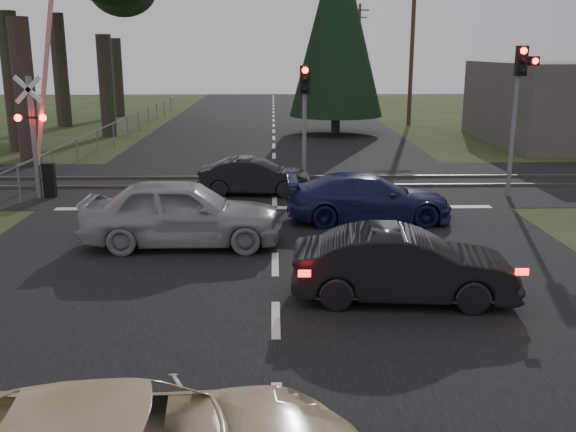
{
  "coord_description": "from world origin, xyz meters",
  "views": [
    {
      "loc": [
        -0.02,
        -10.36,
        4.55
      ],
      "look_at": [
        0.26,
        2.21,
        1.3
      ],
      "focal_mm": 40.0,
      "sensor_mm": 36.0,
      "label": 1
    }
  ],
  "objects_px": {
    "traffic_signal_center": "(305,106)",
    "blue_sedan": "(369,198)",
    "crossing_signal": "(41,133)",
    "utility_pole_mid": "(412,48)",
    "silver_car": "(182,213)",
    "traffic_signal_right": "(519,92)",
    "utility_pole_far": "(359,49)",
    "dark_hatchback": "(403,266)",
    "dark_car_far": "(255,177)"
  },
  "relations": [
    {
      "from": "traffic_signal_center",
      "to": "blue_sedan",
      "type": "relative_size",
      "value": 0.91
    },
    {
      "from": "traffic_signal_center",
      "to": "crossing_signal",
      "type": "bearing_deg",
      "value": -173.85
    },
    {
      "from": "utility_pole_mid",
      "to": "silver_car",
      "type": "xyz_separation_m",
      "value": [
        -10.71,
        -25.5,
        -3.92
      ]
    },
    {
      "from": "traffic_signal_right",
      "to": "utility_pole_far",
      "type": "bearing_deg",
      "value": 88.8
    },
    {
      "from": "utility_pole_mid",
      "to": "utility_pole_far",
      "type": "relative_size",
      "value": 1.0
    },
    {
      "from": "utility_pole_mid",
      "to": "utility_pole_far",
      "type": "xyz_separation_m",
      "value": [
        0.0,
        25.0,
        0.0
      ]
    },
    {
      "from": "utility_pole_far",
      "to": "dark_hatchback",
      "type": "xyz_separation_m",
      "value": [
        -6.12,
        -54.11,
        -4.05
      ]
    },
    {
      "from": "utility_pole_mid",
      "to": "utility_pole_far",
      "type": "height_order",
      "value": "same"
    },
    {
      "from": "traffic_signal_center",
      "to": "silver_car",
      "type": "distance_m",
      "value": 7.24
    },
    {
      "from": "dark_car_far",
      "to": "traffic_signal_center",
      "type": "bearing_deg",
      "value": -66.67
    },
    {
      "from": "traffic_signal_right",
      "to": "blue_sedan",
      "type": "relative_size",
      "value": 1.05
    },
    {
      "from": "traffic_signal_center",
      "to": "utility_pole_far",
      "type": "bearing_deg",
      "value": 80.4
    },
    {
      "from": "utility_pole_far",
      "to": "dark_car_far",
      "type": "relative_size",
      "value": 2.52
    },
    {
      "from": "blue_sedan",
      "to": "utility_pole_mid",
      "type": "bearing_deg",
      "value": -14.82
    },
    {
      "from": "traffic_signal_right",
      "to": "dark_hatchback",
      "type": "height_order",
      "value": "traffic_signal_right"
    },
    {
      "from": "traffic_signal_right",
      "to": "silver_car",
      "type": "bearing_deg",
      "value": -152.97
    },
    {
      "from": "crossing_signal",
      "to": "dark_hatchback",
      "type": "xyz_separation_m",
      "value": [
        9.65,
        -8.9,
        -1.38
      ]
    },
    {
      "from": "utility_pole_mid",
      "to": "utility_pole_far",
      "type": "bearing_deg",
      "value": 90.0
    },
    {
      "from": "crossing_signal",
      "to": "dark_car_far",
      "type": "relative_size",
      "value": 1.95
    },
    {
      "from": "utility_pole_mid",
      "to": "dark_hatchback",
      "type": "bearing_deg",
      "value": -101.87
    },
    {
      "from": "traffic_signal_right",
      "to": "dark_hatchback",
      "type": "xyz_separation_m",
      "value": [
        -5.17,
        -8.59,
        -2.64
      ]
    },
    {
      "from": "traffic_signal_right",
      "to": "dark_car_far",
      "type": "height_order",
      "value": "traffic_signal_right"
    },
    {
      "from": "crossing_signal",
      "to": "utility_pole_far",
      "type": "relative_size",
      "value": 0.77
    },
    {
      "from": "utility_pole_far",
      "to": "silver_car",
      "type": "height_order",
      "value": "utility_pole_far"
    },
    {
      "from": "traffic_signal_center",
      "to": "traffic_signal_right",
      "type": "bearing_deg",
      "value": -10.41
    },
    {
      "from": "crossing_signal",
      "to": "blue_sedan",
      "type": "relative_size",
      "value": 1.55
    },
    {
      "from": "utility_pole_mid",
      "to": "silver_car",
      "type": "bearing_deg",
      "value": -112.77
    },
    {
      "from": "utility_pole_far",
      "to": "dark_car_far",
      "type": "distance_m",
      "value": 46.0
    },
    {
      "from": "utility_pole_far",
      "to": "traffic_signal_center",
      "type": "bearing_deg",
      "value": -99.6
    },
    {
      "from": "utility_pole_mid",
      "to": "blue_sedan",
      "type": "relative_size",
      "value": 2.01
    },
    {
      "from": "utility_pole_far",
      "to": "blue_sedan",
      "type": "bearing_deg",
      "value": -96.99
    },
    {
      "from": "dark_hatchback",
      "to": "dark_car_far",
      "type": "xyz_separation_m",
      "value": [
        -3.02,
        9.22,
        -0.09
      ]
    },
    {
      "from": "traffic_signal_center",
      "to": "silver_car",
      "type": "relative_size",
      "value": 0.86
    },
    {
      "from": "traffic_signal_right",
      "to": "dark_hatchback",
      "type": "relative_size",
      "value": 1.15
    },
    {
      "from": "traffic_signal_right",
      "to": "utility_pole_mid",
      "type": "height_order",
      "value": "utility_pole_mid"
    },
    {
      "from": "traffic_signal_center",
      "to": "dark_hatchback",
      "type": "distance_m",
      "value": 10.11
    },
    {
      "from": "crossing_signal",
      "to": "utility_pole_far",
      "type": "bearing_deg",
      "value": 70.77
    },
    {
      "from": "dark_hatchback",
      "to": "blue_sedan",
      "type": "relative_size",
      "value": 0.91
    },
    {
      "from": "crossing_signal",
      "to": "dark_car_far",
      "type": "distance_m",
      "value": 6.81
    },
    {
      "from": "crossing_signal",
      "to": "traffic_signal_right",
      "type": "height_order",
      "value": "crossing_signal"
    },
    {
      "from": "utility_pole_mid",
      "to": "dark_car_far",
      "type": "height_order",
      "value": "utility_pole_mid"
    },
    {
      "from": "utility_pole_far",
      "to": "dark_hatchback",
      "type": "distance_m",
      "value": 54.61
    },
    {
      "from": "dark_car_far",
      "to": "utility_pole_far",
      "type": "bearing_deg",
      "value": -7.47
    },
    {
      "from": "traffic_signal_center",
      "to": "dark_car_far",
      "type": "relative_size",
      "value": 1.15
    },
    {
      "from": "traffic_signal_right",
      "to": "silver_car",
      "type": "relative_size",
      "value": 0.99
    },
    {
      "from": "utility_pole_far",
      "to": "dark_hatchback",
      "type": "height_order",
      "value": "utility_pole_far"
    },
    {
      "from": "traffic_signal_right",
      "to": "dark_car_far",
      "type": "relative_size",
      "value": 1.31
    },
    {
      "from": "traffic_signal_right",
      "to": "utility_pole_mid",
      "type": "bearing_deg",
      "value": 87.34
    },
    {
      "from": "utility_pole_far",
      "to": "silver_car",
      "type": "bearing_deg",
      "value": -101.97
    },
    {
      "from": "traffic_signal_right",
      "to": "dark_car_far",
      "type": "xyz_separation_m",
      "value": [
        -8.18,
        0.63,
        -2.72
      ]
    }
  ]
}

